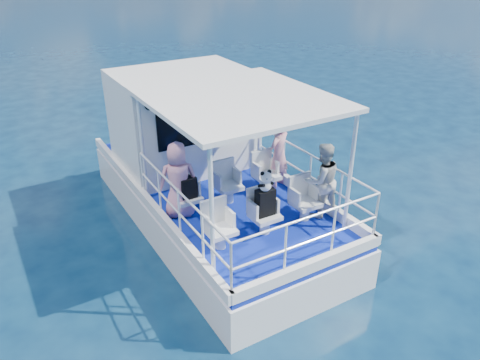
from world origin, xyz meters
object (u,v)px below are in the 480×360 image
at_px(passenger_stbd_aft, 322,180).
at_px(passenger_port_fwd, 178,180).
at_px(backpack_center, 265,202).
at_px(panda, 266,181).

bearing_deg(passenger_stbd_aft, passenger_port_fwd, -22.91).
bearing_deg(backpack_center, panda, -129.07).
height_order(backpack_center, panda, panda).
relative_size(passenger_stbd_aft, backpack_center, 2.92).
xyz_separation_m(passenger_stbd_aft, panda, (-1.28, -0.02, 0.34)).
distance_m(passenger_port_fwd, panda, 1.73).
distance_m(passenger_stbd_aft, panda, 1.32).
bearing_deg(panda, backpack_center, 50.93).
height_order(passenger_port_fwd, backpack_center, passenger_port_fwd).
height_order(passenger_stbd_aft, backpack_center, passenger_stbd_aft).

